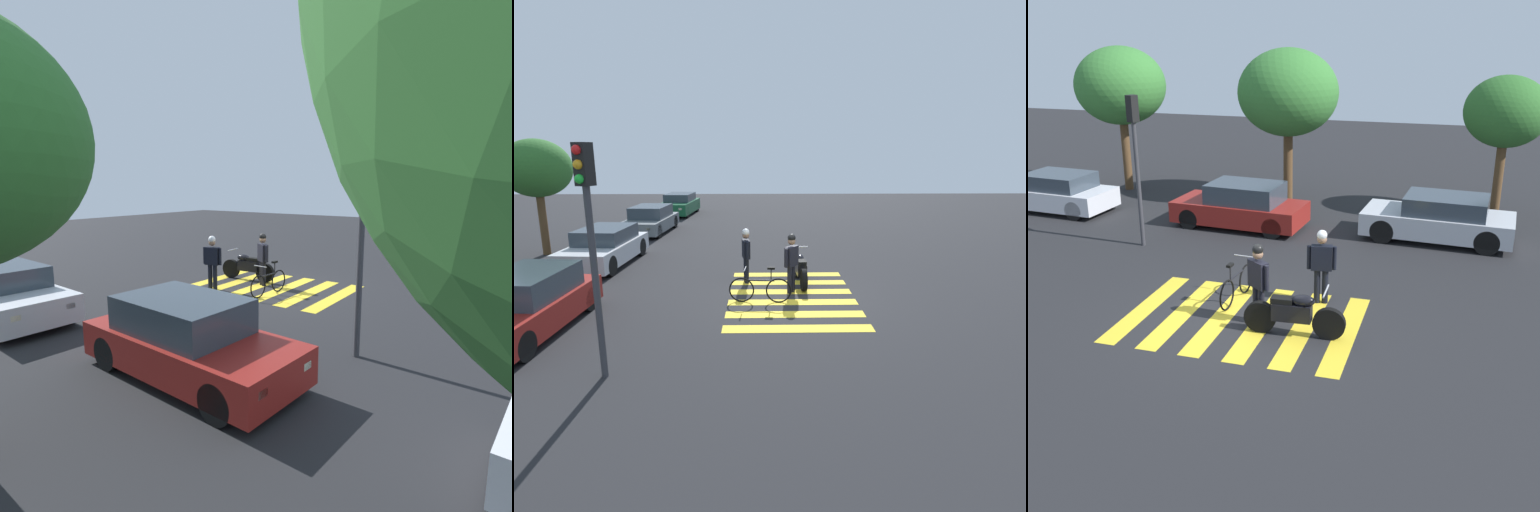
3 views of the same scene
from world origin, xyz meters
TOP-DOWN VIEW (x-y plane):
  - ground_plane at (0.00, 0.00)m, footprint 60.00×60.00m
  - police_motorcycle at (1.25, -0.36)m, footprint 2.09×0.62m
  - leaning_bicycle at (-0.44, 0.89)m, footprint 0.46×1.71m
  - officer_on_foot at (1.42, 1.33)m, footprint 0.65×0.28m
  - officer_by_motorcycle at (0.39, -0.01)m, footprint 0.56×0.43m
  - crosswalk_stripes at (-0.00, 0.00)m, footprint 4.95×3.55m
  - car_white_van at (-8.86, 6.18)m, footprint 4.04×2.04m
  - car_maroon_wagon at (-2.24, 6.20)m, footprint 4.16×2.02m
  - car_silver_sedan at (3.72, 6.55)m, footprint 4.37×2.11m
  - traffic_light_pole at (-4.36, 3.75)m, footprint 0.36×0.31m
  - street_tree_near at (-8.03, 9.49)m, footprint 3.28×3.28m
  - street_tree_mid at (-1.68, 9.49)m, footprint 3.43×3.43m
  - street_tree_far at (5.35, 9.49)m, footprint 2.60×2.60m

SIDE VIEW (x-z plane):
  - ground_plane at x=0.00m, z-range 0.00..0.00m
  - crosswalk_stripes at x=0.00m, z-range 0.00..0.01m
  - leaning_bicycle at x=-0.44m, z-range -0.12..0.89m
  - police_motorcycle at x=1.25m, z-range -0.06..0.99m
  - car_white_van at x=-8.86m, z-range -0.03..1.27m
  - car_silver_sedan at x=3.72m, z-range -0.02..1.33m
  - car_maroon_wagon at x=-2.24m, z-range -0.04..1.35m
  - officer_on_foot at x=1.42m, z-range 0.13..1.85m
  - officer_by_motorcycle at x=0.39m, z-range 0.13..1.89m
  - traffic_light_pole at x=-4.36m, z-range 0.72..4.91m
  - street_tree_far at x=5.35m, z-range 1.12..5.62m
  - street_tree_mid at x=-1.68m, z-range 1.14..6.39m
  - street_tree_near at x=-8.03m, z-range 1.21..6.46m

